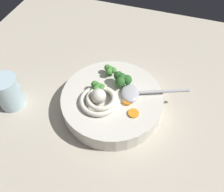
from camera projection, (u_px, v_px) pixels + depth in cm
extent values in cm
cube|color=#BCB29E|center=(113.00, 121.00, 62.98)|extent=(105.99, 105.99, 3.66)
cylinder|color=silver|center=(112.00, 102.00, 61.70)|extent=(25.84, 25.84, 4.73)
cylinder|color=gold|center=(112.00, 101.00, 61.55)|extent=(22.74, 22.74, 4.35)
torus|color=silver|center=(99.00, 100.00, 58.13)|extent=(9.63, 9.63, 1.33)
torus|color=silver|center=(101.00, 100.00, 56.93)|extent=(10.31, 10.31, 1.19)
sphere|color=silver|center=(99.00, 96.00, 56.79)|extent=(3.73, 3.73, 3.73)
ellipsoid|color=#B7B7BC|center=(130.00, 93.00, 59.43)|extent=(6.33, 7.21, 1.60)
cylinder|color=#B7B7BC|center=(160.00, 92.00, 59.73)|extent=(14.21, 6.36, 0.80)
cylinder|color=#7A9E60|center=(110.00, 73.00, 64.36)|extent=(0.92, 0.92, 0.98)
sphere|color=#478938|center=(110.00, 69.00, 63.28)|extent=(1.80, 1.80, 1.80)
sphere|color=#478938|center=(113.00, 70.00, 63.23)|extent=(1.80, 1.80, 1.80)
sphere|color=#478938|center=(108.00, 68.00, 63.70)|extent=(1.80, 1.80, 1.80)
sphere|color=#478938|center=(109.00, 72.00, 62.84)|extent=(1.80, 1.80, 1.80)
cylinder|color=#7A9E60|center=(98.00, 90.00, 60.42)|extent=(0.99, 0.99, 1.06)
sphere|color=#478938|center=(98.00, 86.00, 59.26)|extent=(1.94, 1.94, 1.94)
sphere|color=#478938|center=(101.00, 87.00, 59.20)|extent=(1.94, 1.94, 1.94)
sphere|color=#478938|center=(95.00, 85.00, 59.72)|extent=(1.94, 1.94, 1.94)
sphere|color=#478938|center=(96.00, 89.00, 58.79)|extent=(1.94, 1.94, 1.94)
cylinder|color=#7A9E60|center=(122.00, 83.00, 61.72)|extent=(1.27, 1.27, 1.37)
sphere|color=#2D6628|center=(122.00, 78.00, 60.23)|extent=(2.50, 2.50, 2.50)
sphere|color=#2D6628|center=(127.00, 80.00, 60.15)|extent=(2.50, 2.50, 2.50)
sphere|color=#2D6628|center=(119.00, 76.00, 60.81)|extent=(2.50, 2.50, 2.50)
sphere|color=#2D6628|center=(121.00, 82.00, 59.62)|extent=(2.50, 2.50, 2.50)
cylinder|color=orange|center=(88.00, 94.00, 59.79)|extent=(2.87, 2.87, 0.65)
cylinder|color=orange|center=(133.00, 113.00, 56.23)|extent=(2.61, 2.61, 0.47)
cylinder|color=orange|center=(127.00, 102.00, 58.24)|extent=(2.04, 2.04, 0.74)
cylinder|color=silver|center=(8.00, 92.00, 60.95)|extent=(6.82, 6.82, 9.06)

